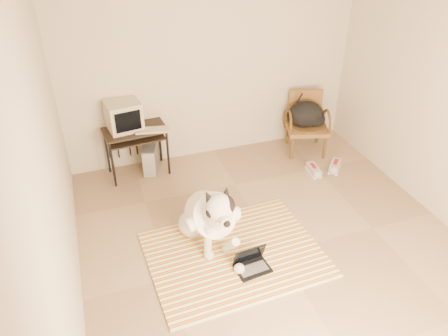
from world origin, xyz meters
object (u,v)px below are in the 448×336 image
crt_monitor (124,115)px  rattan_chair (306,123)px  computer_desk (136,136)px  pc_tower (150,158)px  backpack (307,115)px  dog (210,216)px  laptop (251,263)px

crt_monitor → rattan_chair: 2.55m
computer_desk → pc_tower: size_ratio=1.91×
backpack → computer_desk: bearing=176.5°
backpack → rattan_chair: bearing=56.1°
computer_desk → pc_tower: 0.41m
rattan_chair → backpack: rattan_chair is taller
crt_monitor → backpack: bearing=-4.9°
computer_desk → crt_monitor: bearing=147.1°
dog → computer_desk: dog is taller
dog → pc_tower: (-0.33, 1.64, -0.17)m
dog → computer_desk: bearing=107.0°
laptop → crt_monitor: 2.48m
crt_monitor → backpack: 2.52m
dog → crt_monitor: (-0.60, 1.68, 0.49)m
rattan_chair → laptop: bearing=-129.3°
pc_tower → rattan_chair: size_ratio=0.51×
pc_tower → rattan_chair: bearing=-3.8°
crt_monitor → rattan_chair: size_ratio=0.55×
laptop → backpack: 2.60m
crt_monitor → rattan_chair: (2.51, -0.19, -0.42)m
dog → laptop: (0.27, -0.51, -0.28)m
computer_desk → rattan_chair: size_ratio=0.98×
dog → crt_monitor: size_ratio=2.67×
dog → laptop: dog is taller
crt_monitor → dog: bearing=-70.3°
crt_monitor → pc_tower: 0.71m
backpack → crt_monitor: bearing=175.1°
laptop → computer_desk: bearing=109.8°
computer_desk → dog: bearing=-73.0°
dog → crt_monitor: 1.85m
laptop → rattan_chair: 2.61m
pc_tower → computer_desk: bearing=-169.7°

